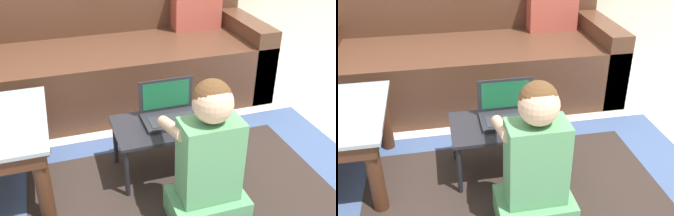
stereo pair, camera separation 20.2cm
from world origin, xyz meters
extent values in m
plane|color=beige|center=(0.00, 0.00, 0.00)|extent=(16.00, 16.00, 0.00)
cube|color=#3D517A|center=(-0.01, -0.09, 0.00)|extent=(2.07, 1.22, 0.01)
cube|color=#2D231E|center=(-0.01, -0.09, 0.01)|extent=(1.49, 0.88, 0.00)
cube|color=#4C2D1E|center=(-0.10, 1.03, 0.21)|extent=(2.06, 0.84, 0.42)
cube|color=#4C2D1E|center=(-0.10, 1.36, 0.62)|extent=(2.06, 0.18, 0.41)
cube|color=#4C2D1E|center=(0.85, 1.03, 0.27)|extent=(0.16, 0.84, 0.53)
cube|color=#B24C3D|center=(0.55, 1.20, 0.60)|extent=(0.36, 0.14, 0.36)
cylinder|color=#422314|center=(-0.66, -0.07, 0.20)|extent=(0.07, 0.07, 0.39)
cylinder|color=#422314|center=(-0.66, 0.46, 0.20)|extent=(0.07, 0.07, 0.39)
cube|color=black|center=(-0.01, 0.11, 0.29)|extent=(0.58, 0.34, 0.02)
cylinder|color=black|center=(-0.28, -0.03, 0.14)|extent=(0.02, 0.02, 0.28)
cylinder|color=black|center=(0.25, -0.03, 0.14)|extent=(0.02, 0.02, 0.28)
cylinder|color=black|center=(-0.28, 0.26, 0.14)|extent=(0.02, 0.02, 0.28)
cylinder|color=black|center=(0.25, 0.26, 0.14)|extent=(0.02, 0.02, 0.28)
cube|color=#232328|center=(0.00, 0.12, 0.31)|extent=(0.29, 0.19, 0.02)
cube|color=#28282D|center=(0.00, 0.11, 0.32)|extent=(0.24, 0.11, 0.00)
cube|color=#232328|center=(0.00, 0.22, 0.41)|extent=(0.29, 0.01, 0.18)
cube|color=#196038|center=(0.00, 0.21, 0.41)|extent=(0.25, 0.00, 0.15)
ellipsoid|color=#B2B7C1|center=(0.21, 0.06, 0.31)|extent=(0.07, 0.10, 0.03)
cube|color=#518E5B|center=(0.04, -0.29, 0.07)|extent=(0.34, 0.24, 0.14)
cube|color=#518E5B|center=(0.04, -0.29, 0.33)|extent=(0.26, 0.16, 0.38)
sphere|color=tan|center=(0.04, -0.29, 0.61)|extent=(0.17, 0.17, 0.17)
sphere|color=brown|center=(0.04, -0.28, 0.62)|extent=(0.16, 0.16, 0.16)
cylinder|color=tan|center=(-0.08, -0.14, 0.43)|extent=(0.06, 0.30, 0.15)
cylinder|color=tan|center=(0.16, -0.14, 0.43)|extent=(0.06, 0.30, 0.15)
camera|label=1|loc=(-0.54, -1.53, 1.34)|focal=42.00mm
camera|label=2|loc=(-0.35, -1.58, 1.34)|focal=42.00mm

